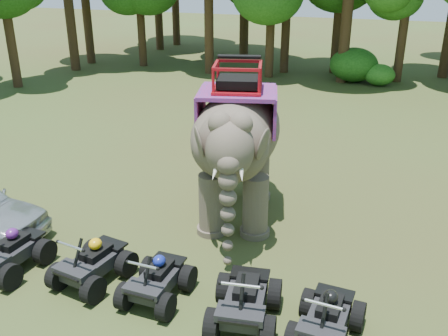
# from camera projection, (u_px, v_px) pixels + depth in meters

# --- Properties ---
(ground) EXTENTS (110.00, 110.00, 0.00)m
(ground) POSITION_uv_depth(u_px,v_px,m) (208.00, 259.00, 12.04)
(ground) COLOR #47381E
(ground) RESTS_ON ground
(elephant) EXTENTS (3.43, 5.56, 4.34)m
(elephant) POSITION_uv_depth(u_px,v_px,m) (237.00, 142.00, 13.32)
(elephant) COLOR #4D4138
(elephant) RESTS_ON ground
(atv_0) EXTENTS (1.37, 1.79, 1.26)m
(atv_0) POSITION_uv_depth(u_px,v_px,m) (9.00, 247.00, 11.36)
(atv_0) COLOR black
(atv_0) RESTS_ON ground
(atv_1) EXTENTS (1.51, 1.88, 1.26)m
(atv_1) POSITION_uv_depth(u_px,v_px,m) (92.00, 257.00, 10.95)
(atv_1) COLOR black
(atv_1) RESTS_ON ground
(atv_2) EXTENTS (1.23, 1.65, 1.19)m
(atv_2) POSITION_uv_depth(u_px,v_px,m) (157.00, 275.00, 10.41)
(atv_2) COLOR black
(atv_2) RESTS_ON ground
(atv_3) EXTENTS (1.54, 1.96, 1.33)m
(atv_3) POSITION_uv_depth(u_px,v_px,m) (245.00, 294.00, 9.69)
(atv_3) COLOR black
(atv_3) RESTS_ON ground
(atv_4) EXTENTS (1.35, 1.77, 1.24)m
(atv_4) POSITION_uv_depth(u_px,v_px,m) (328.00, 313.00, 9.25)
(atv_4) COLOR black
(atv_4) RESTS_ON ground
(tree_1) EXTENTS (4.94, 4.94, 7.06)m
(tree_1) POSITION_uv_depth(u_px,v_px,m) (405.00, 20.00, 28.13)
(tree_1) COLOR #195114
(tree_1) RESTS_ON ground
(tree_27) EXTENTS (4.81, 4.81, 6.87)m
(tree_27) POSITION_uv_depth(u_px,v_px,m) (8.00, 24.00, 26.93)
(tree_27) COLOR #195114
(tree_27) RESTS_ON ground
(tree_29) EXTENTS (5.15, 5.15, 7.36)m
(tree_29) POSITION_uv_depth(u_px,v_px,m) (140.00, 9.00, 32.42)
(tree_29) COLOR #195114
(tree_29) RESTS_ON ground
(tree_31) EXTENTS (5.05, 5.05, 7.21)m
(tree_31) POSITION_uv_depth(u_px,v_px,m) (271.00, 16.00, 29.24)
(tree_31) COLOR #195114
(tree_31) RESTS_ON ground
(tree_33) EXTENTS (5.51, 5.51, 7.87)m
(tree_33) POSITION_uv_depth(u_px,v_px,m) (287.00, 8.00, 30.38)
(tree_33) COLOR #195114
(tree_33) RESTS_ON ground
(tree_36) EXTENTS (5.87, 5.87, 8.38)m
(tree_36) POSITION_uv_depth(u_px,v_px,m) (348.00, 3.00, 30.97)
(tree_36) COLOR #195114
(tree_36) RESTS_ON ground
(tree_39) EXTENTS (5.29, 5.29, 7.56)m
(tree_39) POSITION_uv_depth(u_px,v_px,m) (243.00, 3.00, 36.08)
(tree_39) COLOR #195114
(tree_39) RESTS_ON ground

